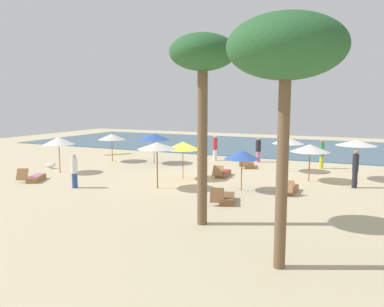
% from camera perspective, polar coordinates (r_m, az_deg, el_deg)
% --- Properties ---
extents(ground_plane, '(60.00, 60.00, 0.00)m').
position_cam_1_polar(ground_plane, '(21.43, -0.70, -3.71)').
color(ground_plane, beige).
extents(ocean_water, '(48.00, 16.00, 0.06)m').
position_cam_1_polar(ocean_water, '(37.30, 10.69, 1.14)').
color(ocean_water, '#3D6075').
rests_on(ocean_water, ground_plane).
extents(umbrella_0, '(1.92, 1.92, 2.12)m').
position_cam_1_polar(umbrella_0, '(23.86, 14.27, 1.89)').
color(umbrella_0, brown).
rests_on(umbrella_0, ground_plane).
extents(umbrella_1, '(1.94, 1.94, 1.99)m').
position_cam_1_polar(umbrella_1, '(27.73, -11.98, 2.48)').
color(umbrella_1, olive).
rests_on(umbrella_1, ground_plane).
extents(umbrella_2, '(1.85, 1.85, 2.17)m').
position_cam_1_polar(umbrella_2, '(24.11, -19.42, 1.81)').
color(umbrella_2, brown).
rests_on(umbrella_2, ground_plane).
extents(umbrella_3, '(1.94, 1.94, 2.31)m').
position_cam_1_polar(umbrella_3, '(18.62, -5.29, 1.16)').
color(umbrella_3, brown).
rests_on(umbrella_3, ground_plane).
extents(umbrella_4, '(2.07, 2.07, 2.02)m').
position_cam_1_polar(umbrella_4, '(21.22, 17.34, 0.78)').
color(umbrella_4, olive).
rests_on(umbrella_4, ground_plane).
extents(umbrella_5, '(1.72, 1.72, 1.98)m').
position_cam_1_polar(umbrella_5, '(18.25, 7.52, -0.17)').
color(umbrella_5, brown).
rests_on(umbrella_5, ground_plane).
extents(umbrella_6, '(2.14, 2.14, 2.21)m').
position_cam_1_polar(umbrella_6, '(22.51, 23.47, 1.49)').
color(umbrella_6, olive).
rests_on(umbrella_6, ground_plane).
extents(umbrella_7, '(1.95, 1.95, 2.08)m').
position_cam_1_polar(umbrella_7, '(20.92, -1.38, 1.17)').
color(umbrella_7, olive).
rests_on(umbrella_7, ground_plane).
extents(umbrella_8, '(2.22, 2.22, 2.12)m').
position_cam_1_polar(umbrella_8, '(26.39, -5.76, 2.56)').
color(umbrella_8, brown).
rests_on(umbrella_8, ground_plane).
extents(lounger_0, '(0.76, 1.73, 0.70)m').
position_cam_1_polar(lounger_0, '(21.97, 4.65, -2.98)').
color(lounger_0, olive).
rests_on(lounger_0, ground_plane).
extents(lounger_1, '(0.62, 1.70, 0.69)m').
position_cam_1_polar(lounger_1, '(18.58, 14.43, -5.20)').
color(lounger_1, olive).
rests_on(lounger_1, ground_plane).
extents(lounger_2, '(1.29, 1.71, 0.75)m').
position_cam_1_polar(lounger_2, '(22.30, -22.56, -3.39)').
color(lounger_2, olive).
rests_on(lounger_2, ground_plane).
extents(lounger_3, '(1.06, 1.77, 0.72)m').
position_cam_1_polar(lounger_3, '(16.37, 5.16, -6.76)').
color(lounger_3, brown).
rests_on(lounger_3, ground_plane).
extents(lounger_4, '(1.01, 1.73, 0.75)m').
position_cam_1_polar(lounger_4, '(25.09, 8.56, -1.70)').
color(lounger_4, brown).
rests_on(lounger_4, ground_plane).
extents(person_0, '(0.40, 0.40, 1.85)m').
position_cam_1_polar(person_0, '(25.71, 18.95, -0.03)').
color(person_0, yellow).
rests_on(person_0, ground_plane).
extents(person_1, '(0.43, 0.43, 1.71)m').
position_cam_1_polar(person_1, '(19.76, -17.29, -2.49)').
color(person_1, '#2D4C8C').
rests_on(person_1, ground_plane).
extents(person_2, '(0.39, 0.39, 1.92)m').
position_cam_1_polar(person_2, '(20.51, 23.36, -2.06)').
color(person_2, '#26262D').
rests_on(person_2, ground_plane).
extents(person_3, '(0.42, 0.42, 1.85)m').
position_cam_1_polar(person_3, '(27.71, 3.48, 0.87)').
color(person_3, white).
rests_on(person_3, ground_plane).
extents(person_4, '(0.44, 0.44, 1.76)m').
position_cam_1_polar(person_4, '(27.34, 9.93, 0.56)').
color(person_4, '#D17299').
rests_on(person_4, ground_plane).
extents(palm_1, '(2.90, 2.90, 6.39)m').
position_cam_1_polar(palm_1, '(9.71, 13.98, 14.74)').
color(palm_1, brown).
rests_on(palm_1, ground_plane).
extents(palm_2, '(2.25, 2.25, 6.53)m').
position_cam_1_polar(palm_2, '(12.98, 1.62, 13.70)').
color(palm_2, brown).
rests_on(palm_2, ground_plane).
extents(dog, '(0.81, 0.40, 0.37)m').
position_cam_1_polar(dog, '(26.13, -20.58, -1.69)').
color(dog, silver).
rests_on(dog, ground_plane).
extents(surfboard, '(1.87, 2.23, 0.07)m').
position_cam_1_polar(surfboard, '(31.52, -11.13, -0.07)').
color(surfboard, gold).
rests_on(surfboard, ground_plane).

